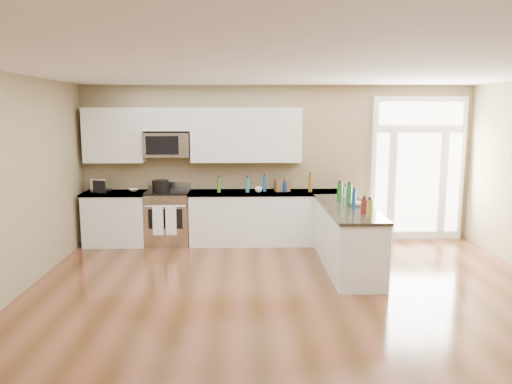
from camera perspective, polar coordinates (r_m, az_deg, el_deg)
ground at (r=5.53m, az=5.32°, el=-15.70°), size 8.00×8.00×0.00m
room_shell at (r=5.06m, az=5.60°, el=2.15°), size 8.00×8.00×8.00m
back_cabinet_left at (r=9.16m, az=-15.67°, el=-3.10°), size 1.10×0.66×0.94m
back_cabinet_right at (r=8.89m, az=1.58°, el=-3.13°), size 2.85×0.66×0.94m
peninsula_cabinet at (r=7.63m, az=10.33°, el=-5.36°), size 0.69×2.32×0.94m
upper_cabinet_left at (r=9.11m, az=-15.91°, el=6.26°), size 1.04×0.33×0.95m
upper_cabinet_right at (r=8.83m, az=-1.14°, el=6.53°), size 1.94×0.33×0.95m
upper_cabinet_short at (r=8.92m, az=-10.13°, el=8.18°), size 0.82×0.33×0.40m
microwave at (r=8.90m, az=-10.10°, el=5.35°), size 0.78×0.41×0.42m
entry_door at (r=9.54m, az=17.98°, el=2.53°), size 1.70×0.10×2.60m
kitchen_range at (r=8.97m, az=-10.01°, el=-2.89°), size 0.76×0.68×1.08m
stockpot at (r=8.77m, az=-10.86°, el=0.69°), size 0.32×0.32×0.23m
toaster_oven at (r=9.13m, az=-17.29°, el=0.78°), size 0.33×0.28×0.25m
cardboard_box at (r=8.83m, az=3.01°, el=0.76°), size 0.28×0.23×0.21m
bowl_left at (r=9.10m, az=-13.82°, el=0.23°), size 0.22×0.22×0.04m
bowl_peninsula at (r=7.57m, az=11.41°, el=-1.35°), size 0.20×0.20×0.06m
cup_counter at (r=8.70m, az=0.30°, el=0.28°), size 0.16×0.16×0.09m
counter_bottles at (r=7.93m, az=6.81°, el=-0.04°), size 2.16×2.34×0.31m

